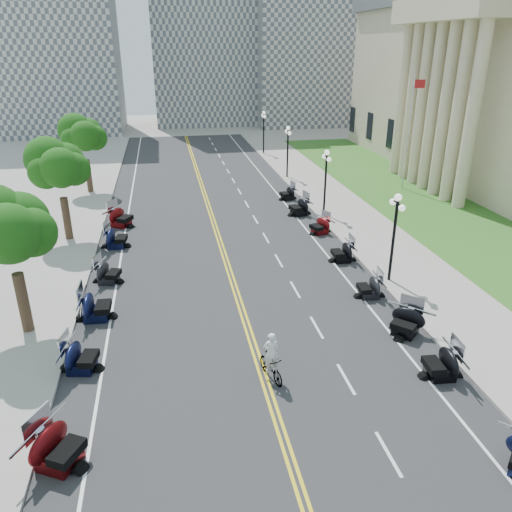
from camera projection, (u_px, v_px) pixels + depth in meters
ground at (250, 334)px, 22.91m from camera, size 160.00×160.00×0.00m
road at (223, 252)px, 31.96m from camera, size 16.00×90.00×0.01m
centerline_yellow_a at (221, 252)px, 31.94m from camera, size 0.12×90.00×0.00m
centerline_yellow_b at (225, 252)px, 31.98m from camera, size 0.12×90.00×0.00m
edge_line_north at (319, 245)px, 33.03m from camera, size 0.12×90.00×0.00m
edge_line_south at (121, 259)px, 30.89m from camera, size 0.12×90.00×0.00m
lane_dash_4 at (388, 454)px, 16.20m from camera, size 0.12×2.00×0.00m
lane_dash_5 at (346, 379)px, 19.82m from camera, size 0.12×2.00×0.00m
lane_dash_6 at (317, 327)px, 23.44m from camera, size 0.12×2.00×0.00m
lane_dash_7 at (295, 289)px, 27.06m from camera, size 0.12×2.00×0.00m
lane_dash_8 at (279, 261)px, 30.68m from camera, size 0.12×2.00×0.00m
lane_dash_9 at (266, 238)px, 34.30m from camera, size 0.12×2.00×0.00m
lane_dash_10 at (255, 219)px, 37.93m from camera, size 0.12×2.00×0.00m
lane_dash_11 at (247, 204)px, 41.55m from camera, size 0.12×2.00×0.00m
lane_dash_12 at (240, 191)px, 45.17m from camera, size 0.12×2.00×0.00m
lane_dash_13 at (233, 181)px, 48.79m from camera, size 0.12×2.00×0.00m
lane_dash_14 at (228, 171)px, 52.41m from camera, size 0.12×2.00×0.00m
lane_dash_15 at (223, 163)px, 56.03m from camera, size 0.12×2.00×0.00m
lane_dash_16 at (219, 156)px, 59.65m from camera, size 0.12×2.00×0.00m
lane_dash_17 at (216, 149)px, 63.27m from camera, size 0.12×2.00×0.00m
lane_dash_18 at (212, 144)px, 66.90m from camera, size 0.12×2.00×0.00m
lane_dash_19 at (210, 139)px, 70.52m from camera, size 0.12×2.00×0.00m
sidewalk_north at (377, 240)px, 33.69m from camera, size 5.00×90.00×0.15m
sidewalk_south at (51, 263)px, 30.18m from camera, size 5.00×90.00×0.15m
lawn at (417, 202)px, 42.11m from camera, size 9.00×60.00×0.10m
distant_block_a at (51, 39)px, 70.96m from camera, size 18.00×14.00×26.00m
distant_block_b at (201, 26)px, 79.28m from camera, size 16.00×12.00×30.00m
distant_block_c at (315, 53)px, 81.13m from camera, size 20.00×14.00×22.00m
street_lamp_2 at (393, 239)px, 26.95m from camera, size 0.50×1.20×4.90m
street_lamp_3 at (325, 183)px, 37.82m from camera, size 0.50×1.20×4.90m
street_lamp_4 at (288, 152)px, 48.68m from camera, size 0.50×1.20×4.90m
street_lamp_5 at (264, 132)px, 59.54m from camera, size 0.50×1.20×4.90m
flagpole at (408, 134)px, 43.88m from camera, size 1.10×0.20×10.00m
tree_2 at (10, 236)px, 21.20m from camera, size 4.80×4.80×9.20m
tree_3 at (59, 171)px, 32.06m from camera, size 4.80×4.80×9.20m
tree_4 at (84, 139)px, 42.92m from camera, size 4.80×4.80×9.20m
motorcycle_n_4 at (441, 362)px, 19.73m from camera, size 2.09×2.09×1.36m
motorcycle_n_5 at (406, 321)px, 22.65m from camera, size 2.79×2.79×1.38m
motorcycle_n_6 at (370, 286)px, 26.07m from camera, size 1.91×1.91×1.26m
motorcycle_n_7 at (342, 251)px, 30.39m from camera, size 1.93×1.93×1.33m
motorcycle_n_8 at (320, 225)px, 34.90m from camera, size 2.34×2.34×1.27m
motorcycle_n_9 at (299, 206)px, 38.67m from camera, size 2.47×2.47×1.46m
motorcycle_n_10 at (288, 193)px, 42.58m from camera, size 2.09×2.09×1.24m
motorcycle_s_4 at (57, 446)px, 15.51m from camera, size 2.94×2.94×1.52m
motorcycle_s_5 at (80, 356)px, 20.12m from camera, size 2.30×2.30×1.38m
motorcycle_s_6 at (95, 305)px, 23.91m from camera, size 2.25×2.25×1.51m
motorcycle_s_7 at (108, 272)px, 27.65m from camera, size 2.38×2.38×1.33m
motorcycle_s_8 at (116, 237)px, 32.46m from camera, size 2.33×2.33×1.46m
motorcycle_s_9 at (121, 216)px, 36.21m from camera, size 3.03×3.03×1.55m
bicycle at (271, 367)px, 19.66m from camera, size 1.01×1.87×1.08m
cyclist_rider at (271, 336)px, 19.11m from camera, size 0.64×0.42×1.75m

